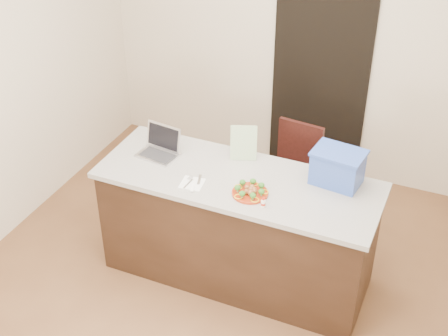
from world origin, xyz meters
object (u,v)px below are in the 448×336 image
at_px(plate, 250,193).
at_px(blue_box, 338,167).
at_px(napkin, 192,183).
at_px(chair, 295,168).
at_px(yogurt_bottle, 263,203).
at_px(laptop, 160,146).
at_px(island, 237,228).

bearing_deg(plate, blue_box, 36.35).
relative_size(napkin, blue_box, 0.42).
bearing_deg(plate, chair, 88.87).
height_order(yogurt_bottle, laptop, laptop).
relative_size(laptop, blue_box, 0.84).
bearing_deg(laptop, chair, 50.92).
height_order(yogurt_bottle, chair, yogurt_bottle).
bearing_deg(napkin, blue_box, 24.49).
relative_size(island, plate, 8.15).
bearing_deg(yogurt_bottle, island, 139.13).
bearing_deg(blue_box, yogurt_bottle, -121.89).
bearing_deg(island, blue_box, 19.16).
distance_m(island, yogurt_bottle, 0.61).
relative_size(plate, napkin, 1.59).
bearing_deg(napkin, laptop, 145.33).
xyz_separation_m(island, napkin, (-0.27, -0.19, 0.46)).
height_order(laptop, chair, laptop).
bearing_deg(napkin, plate, 6.65).
bearing_deg(yogurt_bottle, laptop, 161.15).
bearing_deg(napkin, chair, 67.81).
bearing_deg(yogurt_bottle, chair, 95.71).
bearing_deg(blue_box, island, -154.26).
bearing_deg(plate, laptop, 164.47).
bearing_deg(chair, island, -94.71).
bearing_deg(laptop, island, 0.28).
height_order(napkin, blue_box, blue_box).
bearing_deg(plate, napkin, -173.35).
relative_size(island, laptop, 6.45).
distance_m(island, laptop, 0.85).
height_order(napkin, yogurt_bottle, yogurt_bottle).
relative_size(napkin, yogurt_bottle, 2.33).
xyz_separation_m(blue_box, chair, (-0.49, 0.66, -0.54)).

